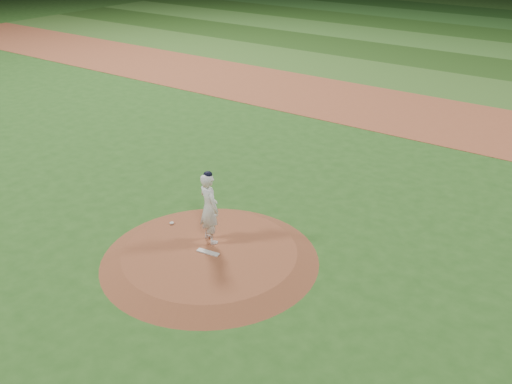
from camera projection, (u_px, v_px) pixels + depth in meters
ground at (210, 259)px, 14.42m from camera, size 120.00×120.00×0.00m
infield_dirt_band at (417, 115)px, 24.64m from camera, size 70.00×6.00×0.02m
outfield_stripe_0 at (458, 86)px, 28.66m from camera, size 70.00×5.00×0.02m
outfield_stripe_1 at (486, 67)px, 32.31m from camera, size 70.00×5.00×0.02m
outfield_stripe_2 at (508, 51)px, 35.97m from camera, size 70.00×5.00×0.02m
pitchers_mound at (210, 255)px, 14.37m from camera, size 5.50×5.50×0.25m
pitching_rubber at (208, 252)px, 14.23m from camera, size 0.61×0.24×0.03m
rosin_bag at (172, 223)px, 15.53m from camera, size 0.12×0.12×0.07m
pitcher_on_mound at (209, 208)px, 14.35m from camera, size 0.81×0.67×1.96m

